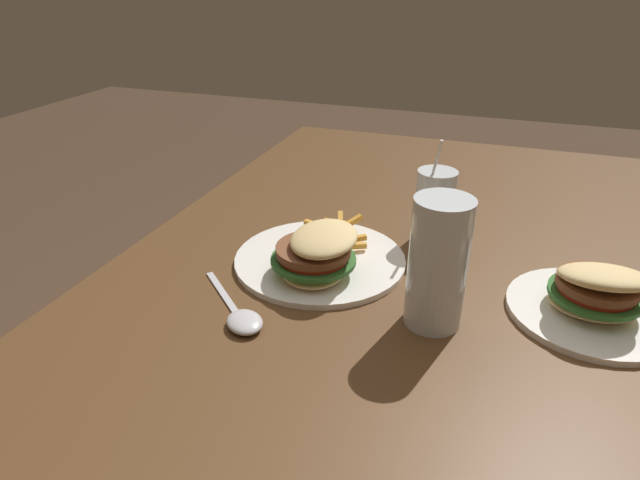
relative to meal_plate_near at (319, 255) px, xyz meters
name	(u,v)px	position (x,y,z in m)	size (l,w,h in m)	color
dining_table	(421,323)	(-0.06, 0.17, -0.13)	(1.52, 1.03, 0.72)	brown
meal_plate_near	(319,255)	(0.00, 0.00, 0.00)	(0.29, 0.29, 0.09)	white
beer_glass	(438,265)	(0.08, 0.20, 0.06)	(0.08, 0.08, 0.19)	silver
juice_glass	(434,209)	(-0.17, 0.16, 0.03)	(0.07, 0.07, 0.20)	silver
spoon	(243,320)	(0.18, -0.05, -0.02)	(0.15, 0.16, 0.02)	silver
meal_plate_far	(595,297)	(-0.01, 0.41, 0.00)	(0.23, 0.23, 0.10)	white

